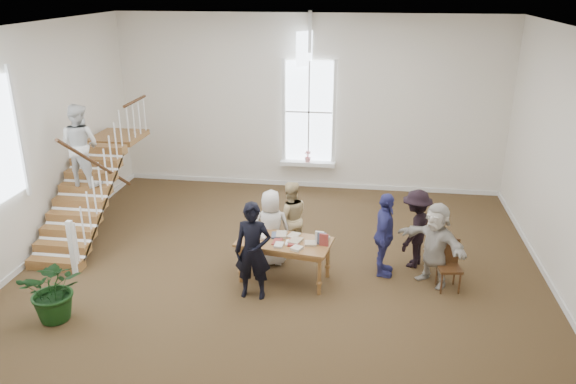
% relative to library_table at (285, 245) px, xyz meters
% --- Properties ---
extents(ground, '(10.00, 10.00, 0.00)m').
position_rel_library_table_xyz_m(ground, '(-0.11, 0.58, -0.71)').
color(ground, '#42301A').
rests_on(ground, ground).
extents(room_shell, '(10.49, 10.00, 10.00)m').
position_rel_library_table_xyz_m(room_shell, '(-0.11, 4.98, -0.31)').
color(room_shell, silver).
rests_on(room_shell, ground).
extents(staircase, '(1.10, 4.10, 2.92)m').
position_rel_library_table_xyz_m(staircase, '(-4.46, 1.33, 0.91)').
color(staircase, brown).
rests_on(staircase, ground).
extents(library_table, '(1.81, 1.10, 0.86)m').
position_rel_library_table_xyz_m(library_table, '(0.00, 0.00, 0.00)').
color(library_table, brown).
rests_on(library_table, ground).
extents(police_officer, '(0.65, 0.43, 1.76)m').
position_rel_library_table_xyz_m(police_officer, '(-0.45, -0.65, 0.17)').
color(police_officer, black).
rests_on(police_officer, ground).
extents(elderly_woman, '(0.80, 0.57, 1.52)m').
position_rel_library_table_xyz_m(elderly_woman, '(-0.35, 0.60, 0.05)').
color(elderly_woman, beige).
rests_on(elderly_woman, ground).
extents(person_yellow, '(0.90, 0.80, 1.54)m').
position_rel_library_table_xyz_m(person_yellow, '(-0.05, 1.10, 0.06)').
color(person_yellow, '#CCB47F').
rests_on(person_yellow, ground).
extents(woman_cluster_a, '(0.47, 0.99, 1.64)m').
position_rel_library_table_xyz_m(woman_cluster_a, '(1.81, 0.46, 0.10)').
color(woman_cluster_a, navy).
rests_on(woman_cluster_a, ground).
extents(woman_cluster_b, '(0.94, 1.16, 1.56)m').
position_rel_library_table_xyz_m(woman_cluster_b, '(2.41, 0.91, 0.07)').
color(woman_cluster_b, black).
rests_on(woman_cluster_b, ground).
extents(woman_cluster_c, '(1.40, 1.32, 1.58)m').
position_rel_library_table_xyz_m(woman_cluster_c, '(2.71, 0.26, 0.07)').
color(woman_cluster_c, beige).
rests_on(woman_cluster_c, ground).
extents(floor_plant, '(1.20, 1.11, 1.11)m').
position_rel_library_table_xyz_m(floor_plant, '(-3.51, -1.82, -0.16)').
color(floor_plant, black).
rests_on(floor_plant, ground).
extents(side_chair, '(0.46, 0.46, 0.92)m').
position_rel_library_table_xyz_m(side_chair, '(2.96, 0.14, -0.20)').
color(side_chair, '#331B0E').
rests_on(side_chair, ground).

